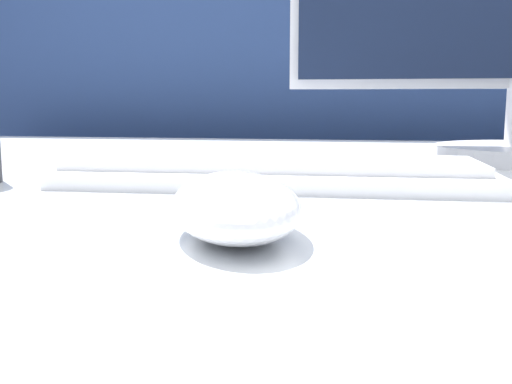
% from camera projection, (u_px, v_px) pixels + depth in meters
% --- Properties ---
extents(partition_panel, '(5.00, 0.03, 1.20)m').
position_uv_depth(partition_panel, '(364.00, 203.00, 1.31)').
color(partition_panel, navy).
rests_on(partition_panel, ground_plane).
extents(computer_mouse_near, '(0.11, 0.14, 0.04)m').
position_uv_depth(computer_mouse_near, '(244.00, 206.00, 0.33)').
color(computer_mouse_near, white).
rests_on(computer_mouse_near, desk).
extents(keyboard, '(0.38, 0.13, 0.02)m').
position_uv_depth(keyboard, '(277.00, 173.00, 0.53)').
color(keyboard, white).
rests_on(keyboard, desk).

